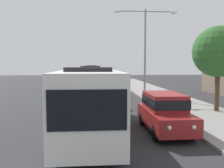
{
  "coord_description": "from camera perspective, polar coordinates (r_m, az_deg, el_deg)",
  "views": [
    {
      "loc": [
        -1.15,
        0.07,
        3.3
      ],
      "look_at": [
        0.48,
        20.19,
        1.72
      ],
      "focal_mm": 39.16,
      "sensor_mm": 36.0,
      "label": 1
    }
  ],
  "objects": [
    {
      "name": "bus_rear",
      "position": [
        65.11,
        -4.77,
        3.04
      ],
      "size": [
        2.58,
        12.34,
        3.21
      ],
      "color": "#284C8C",
      "rests_on": "ground_plane"
    },
    {
      "name": "bus_middle",
      "position": [
        38.64,
        -4.85,
        2.07
      ],
      "size": [
        2.58,
        11.88,
        3.21
      ],
      "color": "silver",
      "rests_on": "ground_plane"
    },
    {
      "name": "streetlamp_mid",
      "position": [
        24.73,
        7.75,
        9.32
      ],
      "size": [
        6.21,
        0.28,
        8.59
      ],
      "color": "gray",
      "rests_on": "sidewalk"
    },
    {
      "name": "bus_lead",
      "position": [
        12.67,
        -5.27,
        -2.84
      ],
      "size": [
        2.58,
        11.29,
        3.21
      ],
      "color": "silver",
      "rests_on": "ground_plane"
    },
    {
      "name": "bus_fourth_in_line",
      "position": [
        51.88,
        -4.8,
        2.68
      ],
      "size": [
        2.58,
        11.79,
        3.21
      ],
      "color": "silver",
      "rests_on": "ground_plane"
    },
    {
      "name": "roadside_tree",
      "position": [
        18.07,
        23.58,
        6.89
      ],
      "size": [
        3.46,
        3.46,
        5.77
      ],
      "color": "#4C3823",
      "rests_on": "sidewalk"
    },
    {
      "name": "bus_second_in_line",
      "position": [
        25.42,
        -4.96,
        0.83
      ],
      "size": [
        2.58,
        11.59,
        3.21
      ],
      "color": "silver",
      "rests_on": "ground_plane"
    },
    {
      "name": "white_suv",
      "position": [
        12.42,
        12.12,
        -6.13
      ],
      "size": [
        1.86,
        4.7,
        1.9
      ],
      "color": "maroon",
      "rests_on": "ground_plane"
    }
  ]
}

